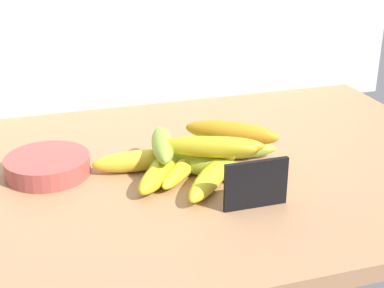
% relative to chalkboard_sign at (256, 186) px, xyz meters
% --- Properties ---
extents(counter_top, '(1.10, 0.76, 0.03)m').
position_rel_chalkboard_sign_xyz_m(counter_top, '(-0.04, 0.18, -0.05)').
color(counter_top, '#A67852').
rests_on(counter_top, ground).
extents(chalkboard_sign, '(0.11, 0.02, 0.08)m').
position_rel_chalkboard_sign_xyz_m(chalkboard_sign, '(0.00, 0.00, 0.00)').
color(chalkboard_sign, black).
rests_on(chalkboard_sign, counter_top).
extents(fruit_bowl, '(0.16, 0.16, 0.04)m').
position_rel_chalkboard_sign_xyz_m(fruit_bowl, '(-0.32, 0.23, -0.02)').
color(fruit_bowl, '#A44842').
rests_on(fruit_bowl, counter_top).
extents(banana_0, '(0.17, 0.05, 0.04)m').
position_rel_chalkboard_sign_xyz_m(banana_0, '(-0.16, 0.19, -0.02)').
color(banana_0, gold).
rests_on(banana_0, counter_top).
extents(banana_1, '(0.15, 0.12, 0.04)m').
position_rel_chalkboard_sign_xyz_m(banana_1, '(-0.03, 0.21, -0.02)').
color(banana_1, yellow).
rests_on(banana_1, counter_top).
extents(banana_2, '(0.12, 0.14, 0.04)m').
position_rel_chalkboard_sign_xyz_m(banana_2, '(-0.13, 0.13, -0.02)').
color(banana_2, gold).
rests_on(banana_2, counter_top).
extents(banana_3, '(0.13, 0.15, 0.03)m').
position_rel_chalkboard_sign_xyz_m(banana_3, '(-0.08, 0.14, -0.02)').
color(banana_3, yellow).
rests_on(banana_3, counter_top).
extents(banana_4, '(0.20, 0.08, 0.04)m').
position_rel_chalkboard_sign_xyz_m(banana_4, '(0.02, 0.19, -0.02)').
color(banana_4, '#89AA36').
rests_on(banana_4, counter_top).
extents(banana_5, '(0.16, 0.19, 0.04)m').
position_rel_chalkboard_sign_xyz_m(banana_5, '(-0.04, 0.09, -0.02)').
color(banana_5, yellow).
rests_on(banana_5, counter_top).
extents(banana_6, '(0.15, 0.15, 0.04)m').
position_rel_chalkboard_sign_xyz_m(banana_6, '(-0.04, 0.13, -0.02)').
color(banana_6, '#A2B735').
rests_on(banana_6, counter_top).
extents(banana_7, '(0.13, 0.16, 0.03)m').
position_rel_chalkboard_sign_xyz_m(banana_7, '(-0.10, 0.19, -0.02)').
color(banana_7, '#A5BF30').
rests_on(banana_7, counter_top).
extents(banana_8, '(0.19, 0.09, 0.04)m').
position_rel_chalkboard_sign_xyz_m(banana_8, '(-0.03, 0.13, 0.02)').
color(banana_8, gold).
rests_on(banana_8, banana_6).
extents(banana_9, '(0.18, 0.14, 0.04)m').
position_rel_chalkboard_sign_xyz_m(banana_9, '(0.03, 0.18, 0.02)').
color(banana_9, '#BF851A').
rests_on(banana_9, banana_4).
extents(banana_10, '(0.07, 0.16, 0.04)m').
position_rel_chalkboard_sign_xyz_m(banana_10, '(-0.11, 0.18, 0.02)').
color(banana_10, '#8AB03A').
rests_on(banana_10, banana_7).
extents(banana_11, '(0.18, 0.11, 0.04)m').
position_rel_chalkboard_sign_xyz_m(banana_11, '(-0.04, 0.12, 0.02)').
color(banana_11, gold).
rests_on(banana_11, banana_6).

